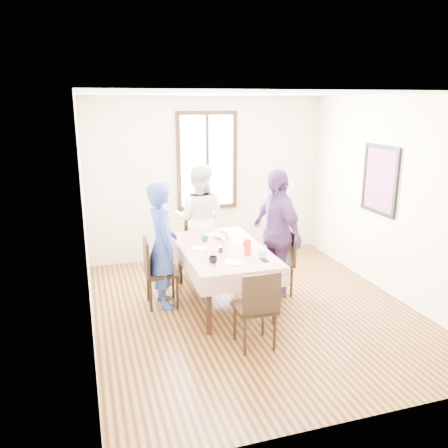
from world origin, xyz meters
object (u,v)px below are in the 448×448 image
Objects in this scene: chair_left at (162,272)px; chair_near at (255,307)px; chair_right at (276,263)px; person_left at (162,245)px; dining_table at (223,276)px; person_right at (276,233)px; chair_far at (201,244)px; person_far at (201,220)px.

chair_left is 1.55m from chair_near.
person_left is at bearing 90.18° from chair_right.
dining_table is 0.79m from chair_right.
chair_left is 1.62m from person_right.
chair_left and chair_far have the same top height.
person_right is at bearing 148.71° from person_far.
chair_left is 1.00× the size of chair_right.
chair_right is 0.43m from person_right.
person_right is at bearing 3.98° from dining_table.
person_far reaches higher than chair_left.
chair_far is (0.79, 1.02, 0.00)m from chair_left.
dining_table is 1.00× the size of person_far.
dining_table is 1.88× the size of chair_left.
chair_near is at bearing -154.11° from person_left.
chair_right is 1.46m from chair_near.
person_far is at bearing 88.48° from chair_far.
person_left reaches higher than chair_right.
chair_left is at bearing -104.53° from person_right.
person_left is at bearing 91.79° from chair_left.
person_far is at bearing 90.25° from chair_near.
person_left is 0.97× the size of person_far.
chair_left is at bearing 86.01° from person_left.
person_right is (1.56, -0.11, 0.43)m from chair_left.
chair_left is 0.53× the size of person_far.
chair_right and chair_far have the same top height.
chair_far is at bearing 39.20° from chair_right.
chair_left is at bearing 50.64° from chair_far.
chair_right is at bearing 149.44° from person_far.
person_far reaches higher than person_left.
chair_left and chair_near have the same top height.
chair_right is at bearing 3.88° from dining_table.
chair_near reaches higher than dining_table.
person_far is (0.77, 0.99, 0.03)m from person_left.
person_right reaches higher than person_far.
person_left is (-1.56, 0.11, 0.37)m from chair_right.
chair_near is 0.55× the size of person_left.
chair_left is at bearing 120.80° from chair_near.
chair_right is (1.58, -0.11, 0.00)m from chair_left.
dining_table is at bearing -105.79° from person_left.
dining_table is at bearing 113.82° from person_far.
chair_near is (0.79, -1.34, 0.00)m from chair_left.
chair_far is 0.52× the size of person_right.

